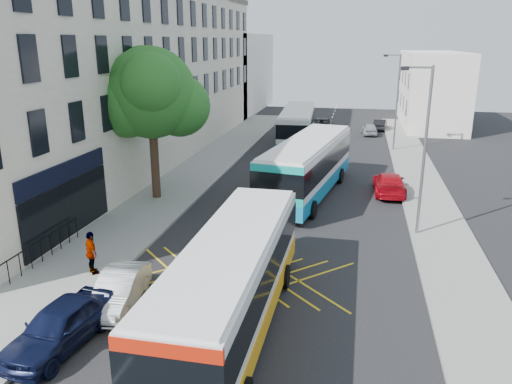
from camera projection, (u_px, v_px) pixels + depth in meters
The scene contains 21 objects.
ground at pixel (233, 371), 14.51m from camera, with size 120.00×120.00×0.00m, color black.
pavement_left at pixel (157, 198), 30.18m from camera, with size 5.00×70.00×0.15m, color gray.
pavement_right at pixel (434, 216), 27.11m from camera, with size 3.00×70.00×0.15m, color gray.
terrace_main at pixel (132, 74), 38.18m from camera, with size 8.30×45.00×13.50m.
terrace_far at pixel (231, 73), 67.28m from camera, with size 8.00×20.00×10.00m, color silver.
building_right at pixel (431, 89), 56.21m from camera, with size 6.00×18.00×8.00m, color silver.
street_tree at pixel (150, 94), 28.34m from camera, with size 6.30×5.70×8.80m.
lamp_near at pixel (423, 143), 23.22m from camera, with size 1.45×0.15×8.00m.
lamp_far at pixel (396, 97), 41.96m from camera, with size 1.45×0.15×8.00m.
railings at pixel (41, 249), 21.13m from camera, with size 0.08×5.60×1.14m, color black, non-canonical shape.
bus_near at pixel (232, 281), 16.27m from camera, with size 2.92×11.37×3.19m.
bus_mid at pixel (308, 166), 30.51m from camera, with size 4.74×12.60×3.46m.
bus_far at pixel (297, 126), 45.33m from camera, with size 3.45×11.91×3.31m.
motorbike at pixel (154, 379), 12.71m from camera, with size 0.70×2.24×1.98m.
parked_car_blue at pixel (60, 326), 15.47m from camera, with size 1.69×4.20×1.43m, color black.
parked_car_silver at pixel (119, 290), 17.90m from camera, with size 1.33×3.81×1.26m, color #B5B9BE.
red_hatchback at pixel (389, 183), 31.08m from camera, with size 1.86×4.59×1.33m, color #B40713.
distant_car_grey at pixel (322, 125), 52.20m from camera, with size 2.27×4.93×1.37m, color #3C3E43.
distant_car_silver at pixel (369, 129), 50.57m from camera, with size 1.39×3.46×1.18m, color #93959A.
distant_car_dark at pixel (380, 125), 53.29m from camera, with size 1.23×3.54×1.17m, color black.
pedestrian_far at pixel (92, 253), 19.96m from camera, with size 1.05×0.44×1.80m, color gray.
Camera 1 is at (3.15, -11.97, 9.21)m, focal length 35.00 mm.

